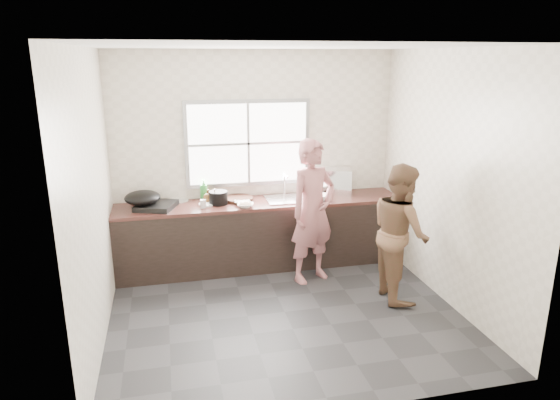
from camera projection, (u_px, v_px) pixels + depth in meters
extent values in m
cube|color=#2A2A2C|center=(285.00, 312.00, 5.30)|extent=(3.60, 3.20, 0.01)
cube|color=silver|center=(285.00, 46.00, 4.55)|extent=(3.60, 3.20, 0.01)
cube|color=beige|center=(256.00, 158.00, 6.42)|extent=(3.60, 0.01, 2.70)
cube|color=beige|center=(92.00, 201.00, 4.53)|extent=(0.01, 3.20, 2.70)
cube|color=beige|center=(449.00, 179.00, 5.31)|extent=(0.01, 3.20, 2.70)
cube|color=beige|center=(340.00, 247.00, 3.42)|extent=(3.60, 0.01, 2.70)
cube|color=black|center=(261.00, 235.00, 6.39)|extent=(3.60, 0.62, 0.82)
cube|color=#3D1E19|center=(261.00, 203.00, 6.27)|extent=(3.60, 0.64, 0.04)
cube|color=silver|center=(288.00, 199.00, 6.34)|extent=(0.55, 0.45, 0.02)
cylinder|color=silver|center=(284.00, 184.00, 6.49)|extent=(0.02, 0.02, 0.30)
cube|color=#9EA0A5|center=(248.00, 143.00, 6.33)|extent=(1.60, 0.05, 1.10)
cube|color=white|center=(248.00, 144.00, 6.31)|extent=(1.50, 0.01, 1.00)
imported|color=#AF696B|center=(313.00, 216.00, 5.87)|extent=(0.69, 0.58, 1.60)
imported|color=brown|center=(400.00, 232.00, 5.46)|extent=(0.62, 0.77, 1.52)
cylinder|color=black|center=(238.00, 199.00, 6.31)|extent=(0.43, 0.43, 0.04)
cube|color=silver|center=(242.00, 201.00, 6.12)|extent=(0.19, 0.10, 0.01)
imported|color=white|center=(245.00, 205.00, 6.01)|extent=(0.24, 0.24, 0.05)
imported|color=white|center=(317.00, 198.00, 6.27)|extent=(0.25, 0.25, 0.07)
imported|color=silver|center=(308.00, 201.00, 6.18)|extent=(0.23, 0.23, 0.06)
cylinder|color=black|center=(218.00, 198.00, 6.12)|extent=(0.26, 0.26, 0.16)
cylinder|color=white|center=(207.00, 204.00, 6.12)|extent=(0.26, 0.26, 0.02)
imported|color=#287B2D|center=(204.00, 190.00, 6.29)|extent=(0.11, 0.11, 0.27)
imported|color=#3F210F|center=(215.00, 197.00, 6.09)|extent=(0.10, 0.10, 0.19)
imported|color=#4E2F13|center=(208.00, 196.00, 6.21)|extent=(0.15, 0.15, 0.15)
cylinder|color=#BBBEC1|center=(203.00, 204.00, 5.98)|extent=(0.09, 0.09, 0.10)
cube|color=black|center=(156.00, 206.00, 5.96)|extent=(0.55, 0.55, 0.06)
ellipsoid|color=black|center=(142.00, 198.00, 5.91)|extent=(0.51, 0.51, 0.16)
cube|color=silver|center=(335.00, 181.00, 6.60)|extent=(0.52, 0.44, 0.33)
cylinder|color=#B4B5BB|center=(148.00, 208.00, 5.97)|extent=(0.24, 0.24, 0.01)
cylinder|color=silver|center=(179.00, 201.00, 6.26)|extent=(0.29, 0.29, 0.01)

